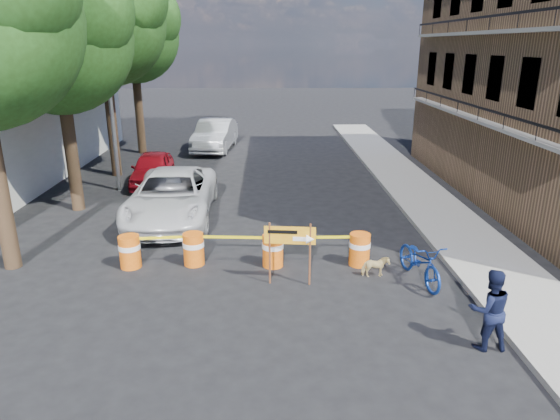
{
  "coord_description": "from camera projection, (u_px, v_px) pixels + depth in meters",
  "views": [
    {
      "loc": [
        0.13,
        -10.59,
        5.77
      ],
      "look_at": [
        0.49,
        2.8,
        1.3
      ],
      "focal_mm": 32.0,
      "sensor_mm": 36.0,
      "label": 1
    }
  ],
  "objects": [
    {
      "name": "sedan_silver",
      "position": [
        215.0,
        135.0,
        28.35
      ],
      "size": [
        2.34,
        5.39,
        1.72
      ],
      "primitive_type": "imported",
      "rotation": [
        0.0,
        0.0,
        -0.1
      ],
      "color": "silver",
      "rests_on": "ground"
    },
    {
      "name": "tree_mid_b",
      "position": [
        103.0,
        20.0,
        20.95
      ],
      "size": [
        5.67,
        5.4,
        9.62
      ],
      "color": "#332316",
      "rests_on": "ground"
    },
    {
      "name": "suv_white",
      "position": [
        172.0,
        196.0,
        17.12
      ],
      "size": [
        2.83,
        5.94,
        1.64
      ],
      "primitive_type": "imported",
      "rotation": [
        0.0,
        0.0,
        0.02
      ],
      "color": "silver",
      "rests_on": "ground"
    },
    {
      "name": "sidewalk_east",
      "position": [
        438.0,
        213.0,
        17.69
      ],
      "size": [
        2.4,
        40.0,
        0.15
      ],
      "primitive_type": "cube",
      "color": "gray",
      "rests_on": "ground"
    },
    {
      "name": "barrel_far_right",
      "position": [
        360.0,
        249.0,
        13.57
      ],
      "size": [
        0.58,
        0.58,
        0.9
      ],
      "color": "#DB580C",
      "rests_on": "ground"
    },
    {
      "name": "barrel_far_left",
      "position": [
        130.0,
        251.0,
        13.43
      ],
      "size": [
        0.58,
        0.58,
        0.9
      ],
      "color": "#DB580C",
      "rests_on": "ground"
    },
    {
      "name": "tree_far",
      "position": [
        134.0,
        35.0,
        25.85
      ],
      "size": [
        5.04,
        4.8,
        8.84
      ],
      "color": "#332316",
      "rests_on": "ground"
    },
    {
      "name": "sedan_red",
      "position": [
        153.0,
        168.0,
        21.46
      ],
      "size": [
        1.9,
        4.11,
        1.36
      ],
      "primitive_type": "imported",
      "rotation": [
        0.0,
        0.0,
        0.07
      ],
      "color": "#A10D19",
      "rests_on": "ground"
    },
    {
      "name": "tree_mid_a",
      "position": [
        58.0,
        36.0,
        16.44
      ],
      "size": [
        5.25,
        5.0,
        8.68
      ],
      "color": "#332316",
      "rests_on": "ground"
    },
    {
      "name": "barrel_mid_left",
      "position": [
        194.0,
        248.0,
        13.59
      ],
      "size": [
        0.58,
        0.58,
        0.9
      ],
      "color": "#DB580C",
      "rests_on": "ground"
    },
    {
      "name": "dog",
      "position": [
        375.0,
        267.0,
        12.9
      ],
      "size": [
        0.71,
        0.36,
        0.58
      ],
      "primitive_type": "imported",
      "rotation": [
        0.0,
        0.0,
        1.63
      ],
      "color": "#D9C07C",
      "rests_on": "ground"
    },
    {
      "name": "bicycle",
      "position": [
        422.0,
        243.0,
        12.44
      ],
      "size": [
        0.94,
        1.23,
        2.12
      ],
      "primitive_type": "imported",
      "rotation": [
        0.0,
        0.0,
        0.19
      ],
      "color": "navy",
      "rests_on": "ground"
    },
    {
      "name": "ground",
      "position": [
        263.0,
        299.0,
        11.87
      ],
      "size": [
        120.0,
        120.0,
        0.0
      ],
      "primitive_type": "plane",
      "color": "black",
      "rests_on": "ground"
    },
    {
      "name": "pedestrian",
      "position": [
        489.0,
        310.0,
        9.72
      ],
      "size": [
        0.83,
        0.65,
        1.69
      ],
      "primitive_type": "imported",
      "rotation": [
        0.0,
        0.0,
        3.14
      ],
      "color": "black",
      "rests_on": "ground"
    },
    {
      "name": "streetlamp",
      "position": [
        110.0,
        82.0,
        19.34
      ],
      "size": [
        1.25,
        0.18,
        8.0
      ],
      "color": "gray",
      "rests_on": "ground"
    },
    {
      "name": "barrel_mid_right",
      "position": [
        273.0,
        250.0,
        13.5
      ],
      "size": [
        0.58,
        0.58,
        0.9
      ],
      "color": "#DB580C",
      "rests_on": "ground"
    },
    {
      "name": "detour_sign",
      "position": [
        296.0,
        241.0,
        12.23
      ],
      "size": [
        1.27,
        0.28,
        1.64
      ],
      "rotation": [
        0.0,
        0.0,
        -0.1
      ],
      "color": "#592D19",
      "rests_on": "ground"
    }
  ]
}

